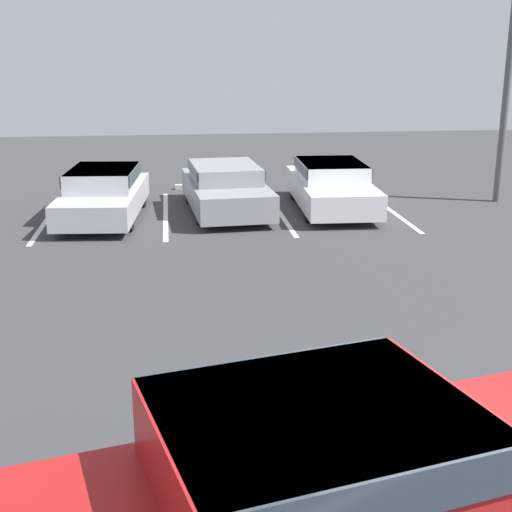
% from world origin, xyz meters
% --- Properties ---
extents(stall_stripe_a, '(0.12, 5.32, 0.01)m').
position_xyz_m(stall_stripe_a, '(-5.30, 12.90, 0.00)').
color(stall_stripe_a, white).
rests_on(stall_stripe_a, ground_plane).
extents(stall_stripe_b, '(0.12, 5.32, 0.01)m').
position_xyz_m(stall_stripe_b, '(-2.38, 12.90, 0.00)').
color(stall_stripe_b, white).
rests_on(stall_stripe_b, ground_plane).
extents(stall_stripe_c, '(0.12, 5.32, 0.01)m').
position_xyz_m(stall_stripe_c, '(0.54, 12.90, 0.00)').
color(stall_stripe_c, white).
rests_on(stall_stripe_c, ground_plane).
extents(stall_stripe_d, '(0.12, 5.32, 0.01)m').
position_xyz_m(stall_stripe_d, '(3.47, 12.90, 0.00)').
color(stall_stripe_d, white).
rests_on(stall_stripe_d, ground_plane).
extents(pickup_truck, '(6.50, 3.37, 1.73)m').
position_xyz_m(pickup_truck, '(-0.97, -0.51, 0.87)').
color(pickup_truck, '#A51919').
rests_on(pickup_truck, ground_plane).
extents(parked_sedan_a, '(2.12, 4.57, 1.24)m').
position_xyz_m(parked_sedan_a, '(-3.88, 12.71, 0.66)').
color(parked_sedan_a, '#B7BABF').
rests_on(parked_sedan_a, ground_plane).
extents(parked_sedan_b, '(2.14, 4.51, 1.23)m').
position_xyz_m(parked_sedan_b, '(-0.82, 13.06, 0.65)').
color(parked_sedan_b, gray).
rests_on(parked_sedan_b, ground_plane).
extents(parked_sedan_c, '(1.96, 4.58, 1.24)m').
position_xyz_m(parked_sedan_c, '(1.94, 13.02, 0.67)').
color(parked_sedan_c, silver).
rests_on(parked_sedan_c, ground_plane).
extents(light_post, '(0.70, 0.36, 6.18)m').
position_xyz_m(light_post, '(6.71, 13.43, 3.74)').
color(light_post, '#515156').
rests_on(light_post, ground_plane).
extents(wheel_stop_curb, '(1.71, 0.20, 0.14)m').
position_xyz_m(wheel_stop_curb, '(-1.23, 16.22, 0.07)').
color(wheel_stop_curb, '#B7B2A8').
rests_on(wheel_stop_curb, ground_plane).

